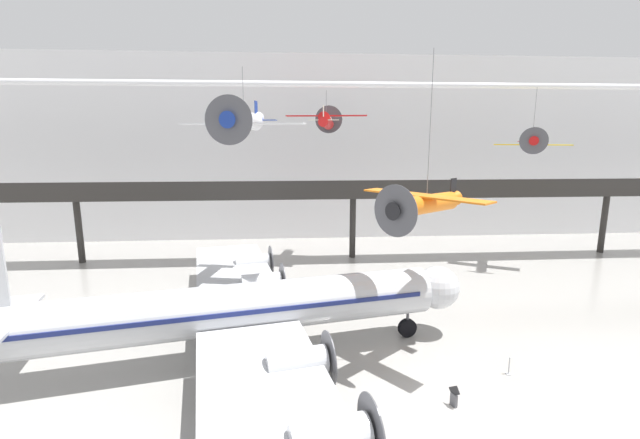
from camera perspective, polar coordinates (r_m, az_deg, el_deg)
The scene contains 11 objects.
ground_plane at distance 24.45m, azimuth 14.89°, elevation -23.57°, with size 260.00×260.00×0.00m, color #9E9B96.
hangar_back_wall at distance 59.26m, azimuth 2.88°, elevation 9.41°, with size 140.00×3.00×24.22m.
mezzanine_walkway at distance 47.45m, azimuth 4.61°, elevation 3.44°, with size 110.00×3.20×9.16m.
ceiling_truss_beam at distance 45.50m, azimuth 5.21°, elevation 17.49°, with size 120.00×0.60×0.60m.
airliner_silver_main at distance 27.16m, azimuth -11.93°, elevation -11.81°, with size 31.59×36.34×9.21m.
suspended_plane_yellow_lowwing at distance 49.60m, azimuth 26.43°, elevation 9.24°, with size 6.99×6.20×6.56m.
suspended_plane_white_twin at distance 32.31m, azimuth -10.10°, elevation 13.07°, with size 9.15×7.56×5.43m.
suspended_plane_orange_highwing at distance 25.57m, azimuth 14.02°, elevation 2.16°, with size 6.66×7.03×10.06m.
suspended_plane_red_highwing at distance 47.65m, azimuth 0.83°, elevation 13.06°, with size 8.94×7.36×4.49m.
stanchion_barrier at distance 28.79m, azimuth 23.87°, elevation -17.76°, with size 0.36×0.36×1.08m.
info_sign_pedestal at distance 24.89m, azimuth 17.42°, elevation -21.78°, with size 0.36×0.72×1.24m.
Camera 1 is at (-7.12, -18.95, 13.72)m, focal length 24.00 mm.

